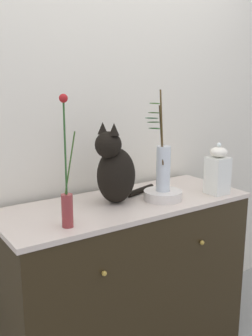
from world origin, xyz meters
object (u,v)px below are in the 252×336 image
at_px(cat_sitting, 115,170).
at_px(bowl_porcelain, 163,195).
at_px(vase_slim_green, 67,195).
at_px(jar_lidded_porcelain, 218,171).
at_px(vase_glass_clear, 163,165).
at_px(sideboard, 126,282).

xyz_separation_m(cat_sitting, bowl_porcelain, (0.24, -0.09, -0.15)).
bearing_deg(cat_sitting, vase_slim_green, -153.99).
bearing_deg(bowl_porcelain, jar_lidded_porcelain, -14.15).
xyz_separation_m(vase_glass_clear, jar_lidded_porcelain, (0.33, -0.08, -0.06)).
bearing_deg(vase_glass_clear, vase_slim_green, -172.27).
height_order(cat_sitting, vase_slim_green, vase_slim_green).
xyz_separation_m(bowl_porcelain, vase_glass_clear, (-0.00, 0.00, 0.17)).
distance_m(cat_sitting, vase_glass_clear, 0.25).
relative_size(sideboard, jar_lidded_porcelain, 4.65).
xyz_separation_m(sideboard, bowl_porcelain, (0.18, -0.08, 0.49)).
height_order(cat_sitting, bowl_porcelain, cat_sitting).
xyz_separation_m(cat_sitting, vase_glass_clear, (0.24, -0.09, 0.01)).
bearing_deg(sideboard, cat_sitting, 167.17).
bearing_deg(jar_lidded_porcelain, vase_slim_green, 179.84).
distance_m(bowl_porcelain, vase_glass_clear, 0.17).
distance_m(sideboard, jar_lidded_porcelain, 0.80).
height_order(sideboard, bowl_porcelain, bowl_porcelain).
xyz_separation_m(bowl_porcelain, jar_lidded_porcelain, (0.32, -0.08, 0.10)).
bearing_deg(vase_slim_green, bowl_porcelain, 7.58).
xyz_separation_m(cat_sitting, vase_slim_green, (-0.35, -0.17, -0.03)).
height_order(bowl_porcelain, vase_glass_clear, vase_glass_clear).
distance_m(bowl_porcelain, jar_lidded_porcelain, 0.35).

